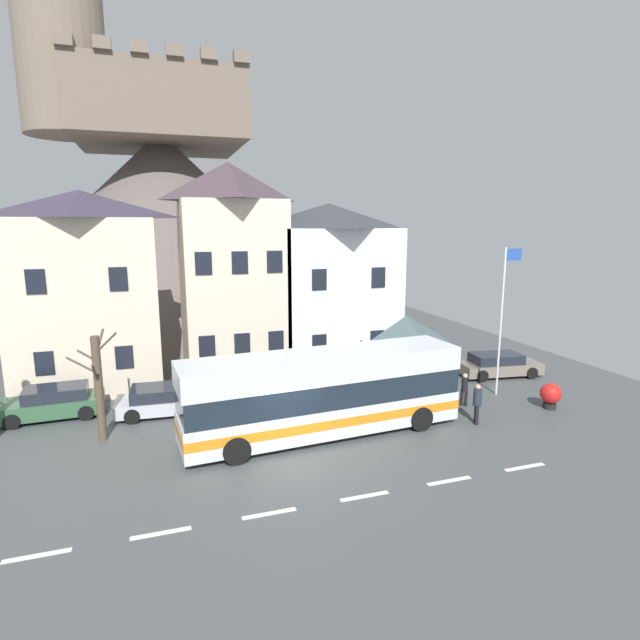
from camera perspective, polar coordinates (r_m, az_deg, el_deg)
name	(u,v)px	position (r m, az deg, el deg)	size (l,w,h in m)	color
ground_plane	(294,464)	(18.31, -2.97, -16.05)	(40.00, 60.00, 0.07)	#484D4E
townhouse_00	(87,291)	(27.77, -24.98, 2.99)	(6.77, 5.28, 9.87)	beige
townhouse_01	(231,270)	(28.24, -10.08, 5.60)	(5.27, 6.20, 11.48)	beige
townhouse_02	(328,284)	(30.00, 0.96, 4.09)	(6.74, 6.78, 9.42)	white
hilltop_castle	(163,217)	(48.00, -17.43, 11.05)	(34.00, 34.00, 25.19)	#5F5552
transit_bus	(324,394)	(19.94, 0.42, -8.40)	(11.34, 3.30, 3.32)	silver
bus_shelter	(406,331)	(24.79, 9.76, -1.22)	(3.60, 3.60, 3.90)	#473D33
parked_car_00	(498,365)	(29.40, 19.58, -4.82)	(4.60, 2.33, 1.26)	slate
parked_car_01	(53,403)	(24.78, -28.05, -8.28)	(4.25, 2.01, 1.36)	#325B3C
parked_car_02	(167,400)	(23.44, -16.96, -8.64)	(4.57, 2.21, 1.24)	silver
pedestrian_00	(477,402)	(22.18, 17.41, -8.90)	(0.35, 0.35, 1.72)	black
pedestrian_01	(464,388)	(24.15, 16.09, -7.41)	(0.30, 0.29, 1.54)	black
public_bench	(412,370)	(27.76, 10.44, -5.60)	(1.58, 0.48, 0.87)	brown
flagpole	(503,311)	(25.51, 20.07, 0.96)	(0.95, 0.10, 7.18)	silver
harbour_buoy	(551,394)	(25.20, 24.71, -7.69)	(0.93, 0.93, 1.18)	black
bare_tree_00	(99,386)	(21.07, -23.84, -6.84)	(1.91, 2.08, 4.31)	brown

